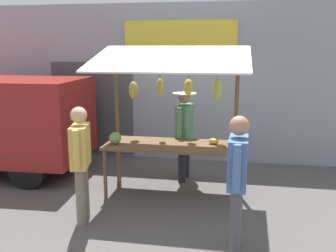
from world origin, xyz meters
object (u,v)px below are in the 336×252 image
Objects in this scene: market_stall at (171,104)px; shopper_with_ponytail at (81,156)px; vendor_with_sunhat at (184,128)px; shopper_in_striped_shirt at (237,174)px.

shopper_with_ponytail is (1.06, 1.30, -0.57)m from market_stall.
shopper_in_striped_shirt reaches higher than vendor_with_sunhat.
market_stall is 0.91m from vendor_with_sunhat.
shopper_in_striped_shirt is at bearing 29.57° from vendor_with_sunhat.
shopper_in_striped_shirt is at bearing -114.96° from shopper_with_ponytail.
vendor_with_sunhat reaches higher than shopper_with_ponytail.
vendor_with_sunhat is (-0.13, -0.72, -0.54)m from market_stall.
vendor_with_sunhat is 2.65m from shopper_in_striped_shirt.
vendor_with_sunhat is 2.34m from shopper_with_ponytail.
shopper_with_ponytail is at bearing -22.44° from vendor_with_sunhat.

